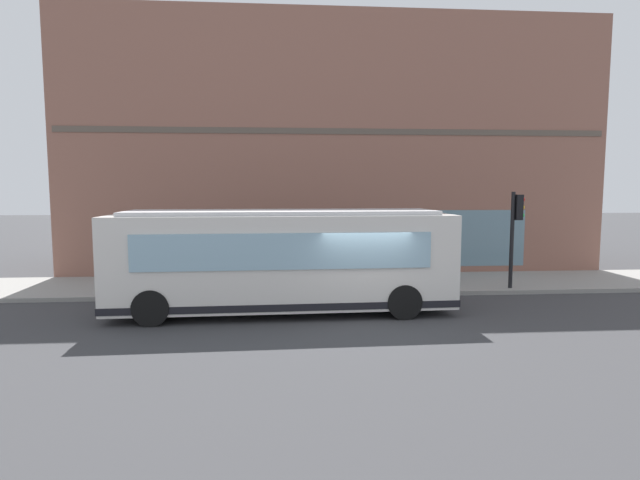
# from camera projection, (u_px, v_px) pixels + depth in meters

# --- Properties ---
(ground) EXTENTS (120.00, 120.00, 0.00)m
(ground) POSITION_uv_depth(u_px,v_px,m) (363.00, 316.00, 14.74)
(ground) COLOR #38383A
(sidewalk_curb) EXTENTS (4.04, 40.00, 0.15)m
(sidewalk_curb) POSITION_uv_depth(u_px,v_px,m) (344.00, 284.00, 19.32)
(sidewalk_curb) COLOR gray
(sidewalk_curb) RESTS_ON ground
(building_corner) EXTENTS (8.15, 23.05, 10.99)m
(building_corner) POSITION_uv_depth(u_px,v_px,m) (329.00, 152.00, 24.79)
(building_corner) COLOR #8C5B4C
(building_corner) RESTS_ON ground
(city_bus_nearside) EXTENTS (2.83, 10.11, 3.07)m
(city_bus_nearside) POSITION_uv_depth(u_px,v_px,m) (282.00, 261.00, 15.07)
(city_bus_nearside) COLOR silver
(city_bus_nearside) RESTS_ON ground
(traffic_light_near_corner) EXTENTS (0.32, 0.49, 3.45)m
(traffic_light_near_corner) POSITION_uv_depth(u_px,v_px,m) (516.00, 221.00, 17.99)
(traffic_light_near_corner) COLOR black
(traffic_light_near_corner) RESTS_ON sidewalk_curb
(fire_hydrant) EXTENTS (0.35, 0.35, 0.74)m
(fire_hydrant) POSITION_uv_depth(u_px,v_px,m) (393.00, 267.00, 20.65)
(fire_hydrant) COLOR yellow
(fire_hydrant) RESTS_ON sidewalk_curb
(pedestrian_near_hydrant) EXTENTS (0.32, 0.32, 1.73)m
(pedestrian_near_hydrant) POSITION_uv_depth(u_px,v_px,m) (434.00, 257.00, 19.10)
(pedestrian_near_hydrant) COLOR silver
(pedestrian_near_hydrant) RESTS_ON sidewalk_curb
(pedestrian_walking_along_curb) EXTENTS (0.32, 0.32, 1.82)m
(pedestrian_walking_along_curb) POSITION_uv_depth(u_px,v_px,m) (285.00, 257.00, 18.51)
(pedestrian_walking_along_curb) COLOR #99994C
(pedestrian_walking_along_curb) RESTS_ON sidewalk_curb
(pedestrian_near_building_entrance) EXTENTS (0.32, 0.32, 1.66)m
(pedestrian_near_building_entrance) POSITION_uv_depth(u_px,v_px,m) (277.00, 254.00, 20.12)
(pedestrian_near_building_entrance) COLOR gold
(pedestrian_near_building_entrance) RESTS_ON sidewalk_curb
(newspaper_vending_box) EXTENTS (0.44, 0.43, 0.90)m
(newspaper_vending_box) POSITION_uv_depth(u_px,v_px,m) (338.00, 267.00, 20.10)
(newspaper_vending_box) COLOR #BF3F19
(newspaper_vending_box) RESTS_ON sidewalk_curb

